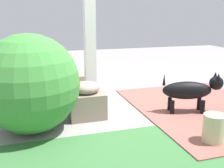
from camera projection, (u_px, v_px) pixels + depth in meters
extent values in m
plane|color=gray|center=(121.00, 101.00, 4.13)|extent=(12.00, 12.00, 0.00)
cube|color=#92564C|center=(203.00, 108.00, 3.80)|extent=(1.80, 2.40, 0.02)
cube|color=white|center=(89.00, 27.00, 3.89)|extent=(0.15, 0.15, 2.20)
cube|color=tan|center=(70.00, 84.00, 4.50)|extent=(0.46, 0.33, 0.31)
ellipsoid|color=#72935F|center=(70.00, 72.00, 4.45)|extent=(0.29, 0.29, 0.13)
cube|color=gray|center=(86.00, 104.00, 3.48)|extent=(0.45, 0.43, 0.32)
ellipsoid|color=gray|center=(86.00, 88.00, 3.42)|extent=(0.35, 0.35, 0.16)
sphere|color=#3F8A3B|center=(30.00, 84.00, 2.97)|extent=(1.10, 1.10, 1.10)
cylinder|color=#C3663E|center=(7.00, 93.00, 4.24)|extent=(0.22, 0.22, 0.18)
ellipsoid|color=#5C8446|center=(6.00, 82.00, 4.20)|extent=(0.29, 0.29, 0.17)
ellipsoid|color=black|center=(187.00, 90.00, 3.57)|extent=(0.68, 0.39, 0.24)
sphere|color=black|center=(216.00, 83.00, 3.55)|extent=(0.18, 0.18, 0.18)
cone|color=black|center=(215.00, 75.00, 3.58)|extent=(0.05, 0.05, 0.08)
cone|color=black|center=(219.00, 76.00, 3.48)|extent=(0.05, 0.05, 0.08)
cylinder|color=black|center=(199.00, 104.00, 3.70)|extent=(0.05, 0.05, 0.19)
cylinder|color=black|center=(203.00, 108.00, 3.55)|extent=(0.05, 0.05, 0.19)
cylinder|color=black|center=(170.00, 104.00, 3.69)|extent=(0.05, 0.05, 0.19)
cylinder|color=black|center=(172.00, 108.00, 3.55)|extent=(0.05, 0.05, 0.19)
cone|color=black|center=(164.00, 80.00, 3.52)|extent=(0.04, 0.04, 0.15)
cylinder|color=beige|center=(214.00, 129.00, 2.76)|extent=(0.23, 0.23, 0.31)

